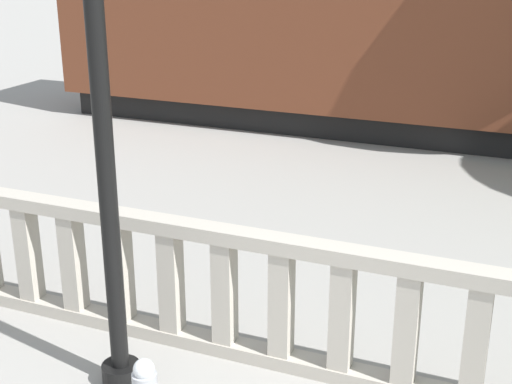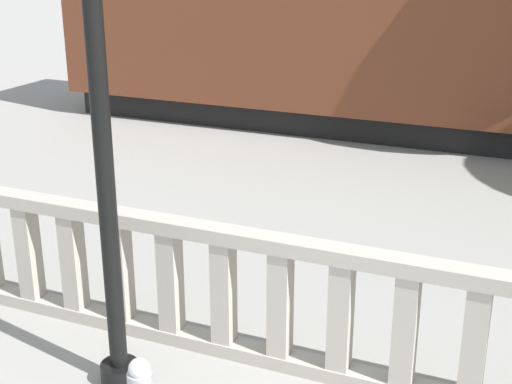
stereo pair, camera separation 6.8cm
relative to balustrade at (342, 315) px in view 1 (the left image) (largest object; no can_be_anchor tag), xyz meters
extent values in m
cube|color=#ADA599|center=(0.00, 0.00, -0.60)|extent=(12.40, 0.24, 0.14)
cube|color=#ADA599|center=(0.00, 0.00, 0.60)|extent=(12.40, 0.24, 0.14)
cube|color=#ADA599|center=(-3.53, 0.00, 0.00)|extent=(0.20, 0.20, 1.07)
cube|color=#ADA599|center=(-2.94, 0.00, 0.00)|extent=(0.20, 0.20, 1.07)
cube|color=#ADA599|center=(-2.35, 0.00, 0.00)|extent=(0.20, 0.20, 1.07)
cube|color=#ADA599|center=(-1.77, 0.00, 0.00)|extent=(0.20, 0.20, 1.07)
cube|color=#ADA599|center=(-1.18, 0.00, 0.00)|extent=(0.20, 0.20, 1.07)
cube|color=#ADA599|center=(-0.59, 0.00, 0.00)|extent=(0.20, 0.20, 1.07)
cube|color=#ADA599|center=(0.00, 0.00, 0.00)|extent=(0.20, 0.20, 1.07)
cube|color=#ADA599|center=(0.59, 0.00, 0.00)|extent=(0.20, 0.20, 1.07)
cube|color=#ADA599|center=(1.18, 0.00, 0.00)|extent=(0.20, 0.20, 1.07)
cylinder|color=black|center=(-1.85, -0.84, -0.57)|extent=(0.35, 0.35, 0.20)
cylinder|color=black|center=(-1.85, -0.84, 2.61)|extent=(0.16, 0.16, 6.17)
sphere|color=#B2B7BC|center=(-0.67, -2.28, 0.66)|extent=(0.14, 0.14, 0.14)
camera|label=1|loc=(1.46, -5.57, 3.24)|focal=50.00mm
camera|label=2|loc=(1.52, -5.55, 3.24)|focal=50.00mm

